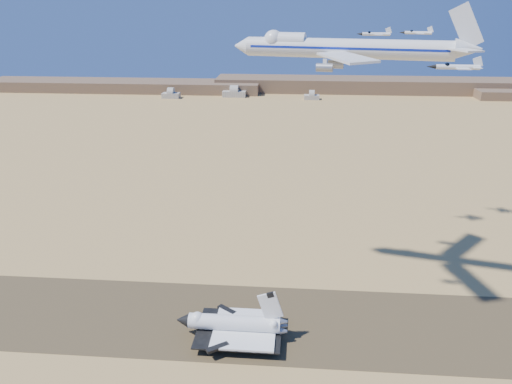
# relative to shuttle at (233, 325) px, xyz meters

# --- Properties ---
(ground) EXTENTS (1200.00, 1200.00, 0.00)m
(ground) POSITION_rel_shuttle_xyz_m (-0.24, 10.25, -5.41)
(ground) COLOR tan
(ground) RESTS_ON ground
(runway) EXTENTS (600.00, 50.00, 0.06)m
(runway) POSITION_rel_shuttle_xyz_m (-0.24, 10.25, -5.38)
(runway) COLOR brown
(runway) RESTS_ON ground
(ridgeline) EXTENTS (960.00, 90.00, 18.00)m
(ridgeline) POSITION_rel_shuttle_xyz_m (65.08, 537.56, 2.22)
(ridgeline) COLOR brown
(ridgeline) RESTS_ON ground
(hangars) EXTENTS (200.50, 29.50, 30.00)m
(hangars) POSITION_rel_shuttle_xyz_m (-64.23, 488.69, -0.58)
(hangars) COLOR #B2AB9D
(hangars) RESTS_ON ground
(shuttle) EXTENTS (40.71, 24.92, 20.12)m
(shuttle) POSITION_rel_shuttle_xyz_m (0.00, 0.00, 0.00)
(shuttle) COLOR white
(shuttle) RESTS_ON runway
(carrier_747) EXTENTS (89.66, 67.76, 22.28)m
(carrier_747) POSITION_rel_shuttle_xyz_m (35.73, 40.16, 94.30)
(carrier_747) COLOR silver
(crew_a) EXTENTS (0.56, 0.67, 1.57)m
(crew_a) POSITION_rel_shuttle_xyz_m (7.35, -8.64, -4.56)
(crew_a) COLOR orange
(crew_a) RESTS_ON runway
(crew_b) EXTENTS (0.70, 1.00, 1.87)m
(crew_b) POSITION_rel_shuttle_xyz_m (8.58, -6.58, -4.41)
(crew_b) COLOR orange
(crew_b) RESTS_ON runway
(crew_c) EXTENTS (1.00, 1.03, 1.63)m
(crew_c) POSITION_rel_shuttle_xyz_m (4.90, -7.36, -4.53)
(crew_c) COLOR orange
(crew_c) RESTS_ON runway
(chase_jet_a) EXTENTS (14.81, 7.97, 3.69)m
(chase_jet_a) POSITION_rel_shuttle_xyz_m (64.37, -7.07, 93.50)
(chase_jet_a) COLOR silver
(chase_jet_c) EXTENTS (15.99, 8.64, 3.98)m
(chase_jet_c) POSITION_rel_shuttle_xyz_m (56.02, 92.37, 96.46)
(chase_jet_c) COLOR silver
(chase_jet_d) EXTENTS (15.50, 9.00, 3.94)m
(chase_jet_d) POSITION_rel_shuttle_xyz_m (77.80, 105.31, 96.40)
(chase_jet_d) COLOR silver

